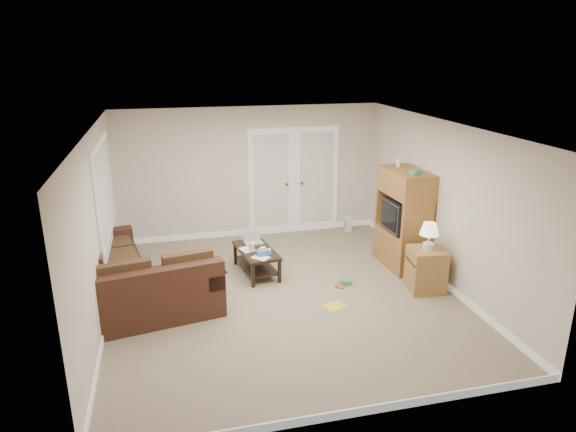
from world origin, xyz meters
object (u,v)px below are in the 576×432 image
object	(u,v)px
coffee_table	(256,260)
side_cabinet	(426,266)
tv_armoire	(403,218)
sectional_sofa	(130,279)

from	to	relation	value
coffee_table	side_cabinet	distance (m)	2.68
coffee_table	tv_armoire	bearing A→B (deg)	-14.40
tv_armoire	coffee_table	bearing A→B (deg)	172.36
coffee_table	side_cabinet	bearing A→B (deg)	-35.34
coffee_table	side_cabinet	xyz separation A→B (m)	(2.38, -1.21, 0.16)
sectional_sofa	tv_armoire	bearing A→B (deg)	-7.17
sectional_sofa	side_cabinet	xyz separation A→B (m)	(4.33, -0.72, 0.06)
coffee_table	tv_armoire	size ratio (longest dim) A/B	0.62
coffee_table	tv_armoire	xyz separation A→B (m)	(2.44, -0.25, 0.60)
tv_armoire	side_cabinet	bearing A→B (deg)	-94.97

